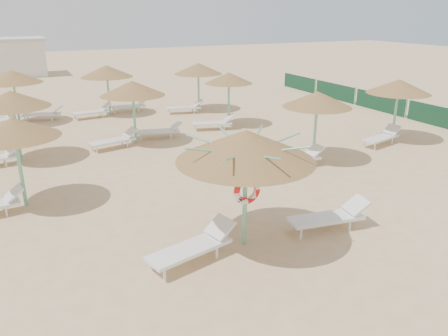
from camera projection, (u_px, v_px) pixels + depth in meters
name	position (u px, v px, depth m)	size (l,w,h in m)	color
ground	(250.00, 239.00, 11.05)	(120.00, 120.00, 0.00)	#D6B083
main_palapa	(246.00, 146.00, 9.98)	(3.25, 3.25, 2.92)	#6EBE9D
lounger_main_a	(195.00, 246.00, 10.00)	(2.27, 1.18, 0.79)	white
lounger_main_b	(331.00, 216.00, 11.45)	(2.20, 0.93, 0.77)	white
palapa_field	(153.00, 86.00, 19.38)	(18.58, 14.05, 2.71)	#6EBE9D
windbreak_fence	(381.00, 102.00, 25.01)	(0.08, 19.84, 1.10)	#174731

